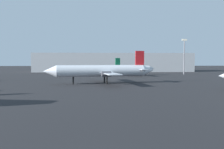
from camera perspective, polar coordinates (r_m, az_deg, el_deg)
airplane_distant at (r=64.41m, az=-2.53°, el=0.93°), size 32.28×24.03×9.50m
airplane_far_right at (r=101.60m, az=5.26°, el=1.45°), size 22.10×20.51×7.83m
light_mast_right at (r=114.60m, az=17.85°, el=4.92°), size 2.40×0.50×17.13m
terminal_building at (r=140.90m, az=0.38°, el=3.08°), size 95.58×20.31×11.30m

